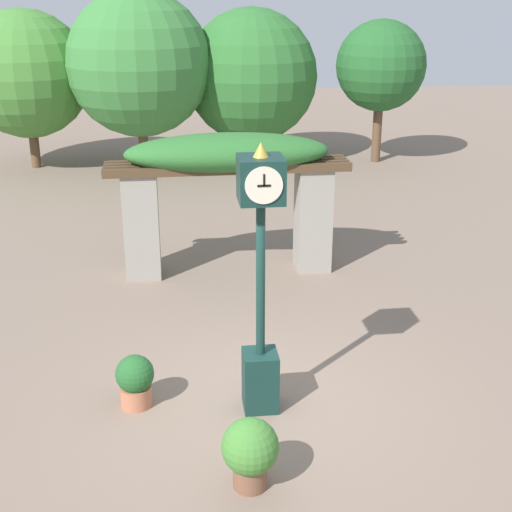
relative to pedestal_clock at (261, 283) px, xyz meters
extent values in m
plane|color=#7F6B5B|center=(0.00, 0.09, -1.76)|extent=(60.00, 60.00, 0.00)
cube|color=#14332D|center=(0.00, 0.00, -1.36)|extent=(0.44, 0.44, 0.79)
cylinder|color=#14332D|center=(0.00, 0.00, 0.01)|extent=(0.11, 0.11, 1.96)
cylinder|color=gold|center=(0.00, 0.00, 1.01)|extent=(0.18, 0.18, 0.04)
cube|color=#14332D|center=(0.00, 0.00, 1.30)|extent=(0.53, 0.53, 0.53)
cylinder|color=beige|center=(0.00, -0.27, 1.30)|extent=(0.43, 0.02, 0.43)
cylinder|color=beige|center=(0.00, 0.27, 1.30)|extent=(0.43, 0.02, 0.43)
cube|color=black|center=(0.00, -0.29, 1.30)|extent=(0.15, 0.01, 0.02)
cube|color=black|center=(0.00, -0.29, 1.36)|extent=(0.02, 0.01, 0.14)
cone|color=gold|center=(0.00, 0.00, 1.65)|extent=(0.18, 0.18, 0.17)
cube|color=gray|center=(-1.62, 4.74, -0.76)|extent=(0.64, 0.64, 1.99)
cube|color=gray|center=(1.61, 4.74, -0.76)|extent=(0.64, 0.64, 1.99)
cube|color=#4C3823|center=(0.00, 4.42, 0.31)|extent=(4.47, 0.10, 0.15)
cube|color=#4C3823|center=(0.00, 4.63, 0.31)|extent=(4.47, 0.10, 0.15)
cube|color=#4C3823|center=(0.00, 4.84, 0.31)|extent=(4.47, 0.10, 0.15)
cube|color=#4C3823|center=(0.00, 5.06, 0.31)|extent=(4.47, 0.10, 0.15)
ellipsoid|color=#2D6B2D|center=(0.00, 4.74, 0.56)|extent=(3.73, 1.24, 0.70)
cylinder|color=brown|center=(-0.31, -1.55, -1.62)|extent=(0.38, 0.38, 0.28)
sphere|color=#427F33|center=(-0.31, -1.55, -1.25)|extent=(0.63, 0.63, 0.63)
cylinder|color=#B26B4C|center=(-1.61, 0.24, -1.62)|extent=(0.41, 0.41, 0.28)
sphere|color=#235B28|center=(-1.61, 0.24, -1.30)|extent=(0.50, 0.50, 0.50)
cylinder|color=brown|center=(-5.07, 13.81, -1.02)|extent=(0.28, 0.28, 1.47)
sphere|color=#427F33|center=(-5.07, 13.81, 0.99)|extent=(3.66, 3.66, 3.66)
cylinder|color=brown|center=(-1.81, 13.10, -0.94)|extent=(0.28, 0.28, 1.64)
sphere|color=#387A38|center=(-1.81, 13.10, 1.31)|extent=(4.10, 4.10, 4.10)
cylinder|color=brown|center=(1.48, 13.85, -1.15)|extent=(0.28, 0.28, 1.22)
sphere|color=#2D6B2D|center=(1.48, 13.85, 0.85)|extent=(3.97, 3.97, 3.97)
cylinder|color=brown|center=(5.32, 13.33, -0.78)|extent=(0.28, 0.28, 1.97)
sphere|color=#235B28|center=(5.32, 13.33, 1.15)|extent=(2.69, 2.69, 2.69)
camera|label=1|loc=(-1.03, -7.93, 3.40)|focal=50.00mm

